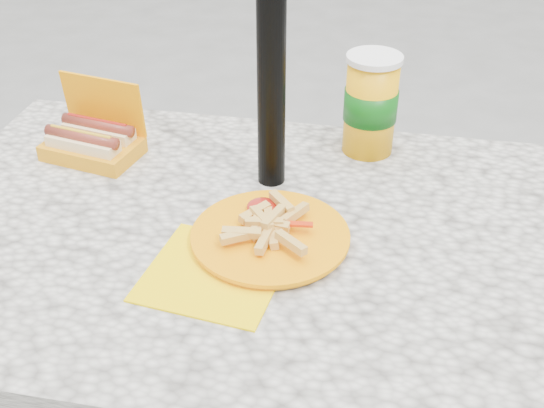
# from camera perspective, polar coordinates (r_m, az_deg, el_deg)

# --- Properties ---
(picnic_table) EXTENTS (1.20, 0.80, 0.75)m
(picnic_table) POSITION_cam_1_polar(r_m,az_deg,el_deg) (1.21, -1.51, -6.25)
(picnic_table) COLOR beige
(picnic_table) RESTS_ON ground
(hotdog_box) EXTENTS (0.20, 0.15, 0.15)m
(hotdog_box) POSITION_cam_1_polar(r_m,az_deg,el_deg) (1.39, -14.76, 5.16)
(hotdog_box) COLOR orange
(hotdog_box) RESTS_ON picnic_table
(fries_plate) EXTENTS (0.31, 0.34, 0.05)m
(fries_plate) POSITION_cam_1_polar(r_m,az_deg,el_deg) (1.11, -0.55, -2.78)
(fries_plate) COLOR #FFD300
(fries_plate) RESTS_ON picnic_table
(soda_cup) EXTENTS (0.11, 0.11, 0.20)m
(soda_cup) POSITION_cam_1_polar(r_m,az_deg,el_deg) (1.34, 8.25, 8.26)
(soda_cup) COLOR #FFAB08
(soda_cup) RESTS_ON picnic_table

